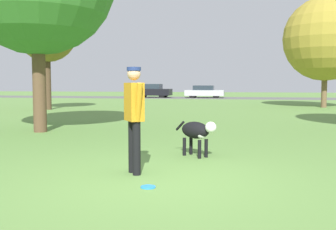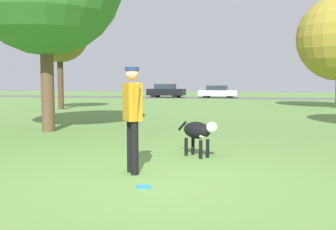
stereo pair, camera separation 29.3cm
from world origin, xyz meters
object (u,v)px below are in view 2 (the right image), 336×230
at_px(dog, 199,131).
at_px(parked_car_black, 166,91).
at_px(person, 132,111).
at_px(parked_car_silver, 218,92).
at_px(frisbee, 143,187).
at_px(tree_far_left, 59,34).

bearing_deg(dog, parked_car_black, 142.88).
bearing_deg(person, parked_car_silver, 149.02).
xyz_separation_m(person, dog, (0.83, 1.66, -0.51)).
bearing_deg(person, frisbee, -6.73).
bearing_deg(frisbee, person, 117.95).
distance_m(person, tree_far_left, 17.16).
xyz_separation_m(tree_far_left, parked_car_silver, (6.85, 19.32, -3.62)).
height_order(dog, parked_car_black, parked_car_black).
relative_size(tree_far_left, parked_car_silver, 1.51).
height_order(frisbee, parked_car_black, parked_car_black).
distance_m(frisbee, tree_far_left, 18.26).
relative_size(person, tree_far_left, 0.29).
bearing_deg(parked_car_black, frisbee, -74.83).
bearing_deg(parked_car_silver, frisbee, -85.88).
xyz_separation_m(parked_car_black, parked_car_silver, (5.39, 0.00, -0.06)).
distance_m(person, parked_car_black, 34.39).
bearing_deg(tree_far_left, parked_car_silver, 70.47).
bearing_deg(frisbee, parked_car_black, 103.09).
distance_m(parked_car_black, parked_car_silver, 5.39).
bearing_deg(parked_car_black, person, -75.22).
distance_m(person, frisbee, 1.36).
distance_m(tree_far_left, parked_car_silver, 20.81).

